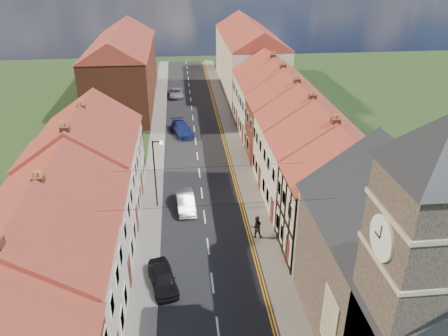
{
  "coord_description": "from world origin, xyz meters",
  "views": [
    {
      "loc": [
        -1.56,
        -12.27,
        19.5
      ],
      "look_at": [
        1.79,
        19.83,
        3.5
      ],
      "focal_mm": 35.0,
      "sensor_mm": 36.0,
      "label": 1
    }
  ],
  "objects_px": {
    "church": "(416,268)",
    "car_far": "(182,129)",
    "lamppost": "(156,170)",
    "pedestrian_right": "(256,227)",
    "car_mid": "(186,202)",
    "car_distant": "(176,93)",
    "car_near": "(163,278)"
  },
  "relations": [
    {
      "from": "church",
      "to": "pedestrian_right",
      "type": "xyz_separation_m",
      "value": [
        -5.66,
        11.35,
        -4.86
      ]
    },
    {
      "from": "church",
      "to": "lamppost",
      "type": "relative_size",
      "value": 2.53
    },
    {
      "from": "car_near",
      "to": "car_far",
      "type": "height_order",
      "value": "car_far"
    },
    {
      "from": "lamppost",
      "to": "car_far",
      "type": "distance_m",
      "value": 16.78
    },
    {
      "from": "car_mid",
      "to": "car_distant",
      "type": "relative_size",
      "value": 0.94
    },
    {
      "from": "car_mid",
      "to": "lamppost",
      "type": "bearing_deg",
      "value": 163.72
    },
    {
      "from": "lamppost",
      "to": "car_distant",
      "type": "xyz_separation_m",
      "value": [
        1.68,
        31.57,
        -2.94
      ]
    },
    {
      "from": "car_mid",
      "to": "car_far",
      "type": "relative_size",
      "value": 0.85
    },
    {
      "from": "church",
      "to": "car_distant",
      "type": "bearing_deg",
      "value": 103.39
    },
    {
      "from": "lamppost",
      "to": "car_mid",
      "type": "relative_size",
      "value": 1.48
    },
    {
      "from": "car_mid",
      "to": "pedestrian_right",
      "type": "height_order",
      "value": "pedestrian_right"
    },
    {
      "from": "car_far",
      "to": "church",
      "type": "bearing_deg",
      "value": -86.08
    },
    {
      "from": "lamppost",
      "to": "car_near",
      "type": "height_order",
      "value": "lamppost"
    },
    {
      "from": "church",
      "to": "pedestrian_right",
      "type": "bearing_deg",
      "value": 116.49
    },
    {
      "from": "lamppost",
      "to": "car_far",
      "type": "relative_size",
      "value": 1.26
    },
    {
      "from": "car_near",
      "to": "car_distant",
      "type": "height_order",
      "value": "car_near"
    },
    {
      "from": "church",
      "to": "pedestrian_right",
      "type": "relative_size",
      "value": 8.44
    },
    {
      "from": "church",
      "to": "car_far",
      "type": "bearing_deg",
      "value": 108.19
    },
    {
      "from": "church",
      "to": "car_far",
      "type": "relative_size",
      "value": 3.18
    },
    {
      "from": "car_near",
      "to": "car_far",
      "type": "relative_size",
      "value": 0.8
    },
    {
      "from": "car_far",
      "to": "car_distant",
      "type": "distance_m",
      "value": 15.21
    },
    {
      "from": "car_far",
      "to": "pedestrian_right",
      "type": "distance_m",
      "value": 22.32
    },
    {
      "from": "lamppost",
      "to": "car_near",
      "type": "xyz_separation_m",
      "value": [
        0.61,
        -9.96,
        -2.89
      ]
    },
    {
      "from": "pedestrian_right",
      "to": "car_near",
      "type": "bearing_deg",
      "value": 35.88
    },
    {
      "from": "car_near",
      "to": "car_mid",
      "type": "relative_size",
      "value": 0.95
    },
    {
      "from": "church",
      "to": "pedestrian_right",
      "type": "height_order",
      "value": "church"
    },
    {
      "from": "lamppost",
      "to": "car_distant",
      "type": "height_order",
      "value": "lamppost"
    },
    {
      "from": "church",
      "to": "car_distant",
      "type": "relative_size",
      "value": 3.53
    },
    {
      "from": "pedestrian_right",
      "to": "car_mid",
      "type": "bearing_deg",
      "value": -40.93
    },
    {
      "from": "lamppost",
      "to": "car_distant",
      "type": "distance_m",
      "value": 31.75
    },
    {
      "from": "lamppost",
      "to": "car_far",
      "type": "bearing_deg",
      "value": 81.97
    },
    {
      "from": "car_mid",
      "to": "car_distant",
      "type": "height_order",
      "value": "car_mid"
    }
  ]
}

